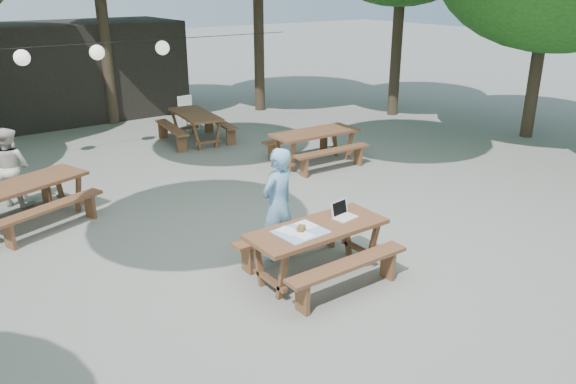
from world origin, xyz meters
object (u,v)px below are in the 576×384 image
(main_picnic_table, at_px, (317,250))
(second_person, at_px, (11,167))
(woman, at_px, (278,205))
(plastic_chair, at_px, (189,119))
(picnic_table_nw, at_px, (28,202))

(main_picnic_table, height_order, second_person, second_person)
(main_picnic_table, relative_size, second_person, 1.36)
(main_picnic_table, height_order, woman, woman)
(woman, xyz_separation_m, second_person, (-2.73, 4.65, -0.13))
(plastic_chair, bearing_deg, picnic_table_nw, -144.31)
(plastic_chair, bearing_deg, second_person, -151.99)
(picnic_table_nw, bearing_deg, main_picnic_table, -76.18)
(picnic_table_nw, xyz_separation_m, woman, (2.73, -3.55, 0.47))
(picnic_table_nw, distance_m, woman, 4.51)
(picnic_table_nw, bearing_deg, second_person, 70.31)
(second_person, bearing_deg, woman, 172.73)
(main_picnic_table, distance_m, second_person, 6.14)
(second_person, bearing_deg, plastic_chair, -94.94)
(second_person, bearing_deg, main_picnic_table, 170.21)
(picnic_table_nw, relative_size, woman, 1.35)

